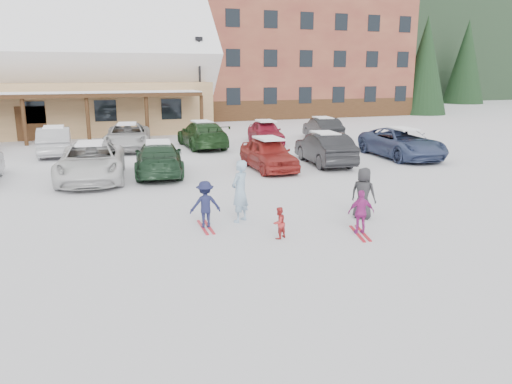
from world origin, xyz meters
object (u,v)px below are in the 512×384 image
object	(u,v)px
alpine_hotel	(262,28)
parked_car_10	(128,137)
child_navy	(205,205)
child_magenta	(361,212)
parked_car_11	(202,135)
parked_car_5	(325,149)
parked_car_13	(323,129)
bystander_dark	(363,193)
parked_car_4	(268,154)
day_lodge	(1,77)
parked_car_6	(402,143)
parked_car_9	(55,141)
lamp_post	(200,80)
adult_skier	(240,191)
toddler_red	(279,223)
parked_car_2	(91,162)
parked_car_3	(159,158)
parked_car_12	(266,132)

from	to	relation	value
alpine_hotel	parked_car_10	xyz separation A→B (m)	(-15.89, -20.85, -7.89)
child_navy	child_magenta	distance (m)	4.31
alpine_hotel	parked_car_11	size ratio (longest dim) A/B	6.00
parked_car_5	parked_car_13	bearing A→B (deg)	-110.01
bystander_dark	parked_car_4	distance (m)	8.16
child_navy	parked_car_11	size ratio (longest dim) A/B	0.26
day_lodge	parked_car_6	distance (m)	27.64
parked_car_9	parked_car_10	bearing A→B (deg)	-168.49
parked_car_10	parked_car_13	size ratio (longest dim) A/B	1.20
alpine_hotel	parked_car_9	bearing A→B (deg)	-132.39
bystander_dark	parked_car_10	bearing A→B (deg)	-19.93
lamp_post	parked_car_5	bearing A→B (deg)	-80.82
parked_car_4	parked_car_13	size ratio (longest dim) A/B	0.95
day_lodge	bystander_dark	world-z (taller)	day_lodge
adult_skier	child_navy	size ratio (longest dim) A/B	1.36
toddler_red	child_magenta	world-z (taller)	child_magenta
toddler_red	child_navy	bearing A→B (deg)	-72.81
child_navy	toddler_red	bearing A→B (deg)	137.94
parked_car_13	lamp_post	bearing A→B (deg)	-38.06
parked_car_2	child_magenta	bearing A→B (deg)	-50.00
parked_car_11	child_navy	bearing A→B (deg)	75.93
adult_skier	parked_car_4	xyz separation A→B (m)	(3.70, 7.22, -0.20)
parked_car_6	parked_car_9	world-z (taller)	parked_car_6
child_navy	parked_car_13	size ratio (longest dim) A/B	0.31
toddler_red	child_magenta	xyz separation A→B (m)	(2.24, -0.40, 0.18)
parked_car_13	parked_car_6	bearing A→B (deg)	104.84
bystander_dark	child_navy	bearing A→B (deg)	44.14
parked_car_9	parked_car_11	size ratio (longest dim) A/B	0.87
toddler_red	day_lodge	bearing A→B (deg)	-99.30
adult_skier	toddler_red	bearing A→B (deg)	67.34
parked_car_2	parked_car_5	size ratio (longest dim) A/B	1.20
parked_car_3	parked_car_6	distance (m)	12.44
alpine_hotel	parked_car_5	distance (m)	30.82
parked_car_6	parked_car_5	bearing A→B (deg)	-172.54
bystander_dark	parked_car_2	size ratio (longest dim) A/B	0.28
parked_car_12	parked_car_13	xyz separation A→B (m)	(4.04, 0.24, 0.03)
alpine_hotel	parked_car_11	bearing A→B (deg)	-118.53
parked_car_5	parked_car_12	world-z (taller)	parked_car_5
toddler_red	parked_car_2	size ratio (longest dim) A/B	0.16
adult_skier	parked_car_3	bearing A→B (deg)	-119.15
day_lodge	toddler_red	world-z (taller)	day_lodge
adult_skier	child_magenta	world-z (taller)	adult_skier
parked_car_10	alpine_hotel	bearing A→B (deg)	61.56
child_magenta	parked_car_9	xyz separation A→B (m)	(-8.18, 17.03, 0.14)
child_navy	child_magenta	xyz separation A→B (m)	(3.82, -1.98, -0.06)
parked_car_5	lamp_post	bearing A→B (deg)	-74.18
parked_car_4	parked_car_13	xyz separation A→B (m)	(6.96, 8.21, 0.01)
parked_car_4	parked_car_3	bearing A→B (deg)	174.69
parked_car_3	parked_car_12	size ratio (longest dim) A/B	1.19
parked_car_13	parked_car_4	bearing A→B (deg)	59.60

